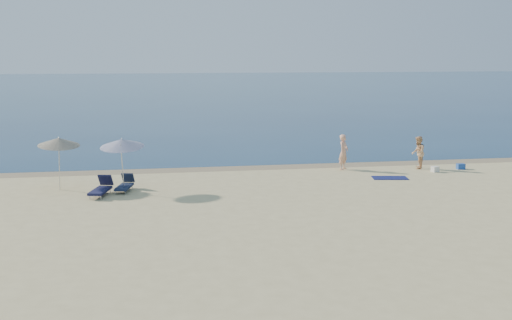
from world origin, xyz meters
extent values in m
plane|color=#C6B984|center=(0.00, 0.00, 0.00)|extent=(160.00, 160.00, 0.00)
cube|color=#0C2848|center=(0.00, 100.00, 0.00)|extent=(240.00, 160.00, 0.01)
cube|color=#847254|center=(0.00, 19.40, 0.00)|extent=(240.00, 1.60, 0.00)
imported|color=#E29E7F|center=(2.00, 18.04, 0.95)|extent=(0.79, 0.82, 1.89)
imported|color=tan|center=(6.04, 17.57, 0.89)|extent=(0.99, 1.07, 1.77)
cube|color=#0D1345|center=(3.57, 15.28, 0.01)|extent=(1.87, 1.25, 0.03)
cube|color=silver|center=(6.55, 16.49, 0.15)|extent=(0.41, 0.38, 0.29)
cube|color=#1E48A2|center=(8.28, 17.02, 0.15)|extent=(0.42, 0.30, 0.30)
cylinder|color=silver|center=(-9.52, 14.11, 1.10)|extent=(0.12, 0.36, 2.28)
cone|color=silver|center=(-9.52, 14.42, 2.22)|extent=(2.37, 2.39, 0.62)
sphere|color=silver|center=(-9.52, 14.42, 2.42)|extent=(0.07, 0.07, 0.07)
cylinder|color=silver|center=(-12.38, 15.17, 1.09)|extent=(0.14, 0.30, 2.27)
cone|color=beige|center=(-12.38, 15.43, 2.21)|extent=(2.43, 2.44, 0.57)
sphere|color=silver|center=(-12.38, 15.43, 2.41)|extent=(0.07, 0.07, 0.07)
cube|color=#141739|center=(-10.50, 13.60, 0.24)|extent=(1.00, 1.76, 0.11)
cube|color=#141739|center=(-10.30, 14.41, 0.56)|extent=(0.69, 0.54, 0.54)
cylinder|color=#A5A5AD|center=(-10.27, 13.55, 0.12)|extent=(0.03, 0.03, 0.24)
cube|color=#141E38|center=(-9.49, 14.36, 0.22)|extent=(0.87, 1.58, 0.10)
cube|color=#141E38|center=(-9.33, 15.09, 0.50)|extent=(0.62, 0.48, 0.48)
cylinder|color=#A5A5AD|center=(-9.28, 14.31, 0.11)|extent=(0.03, 0.03, 0.22)
camera|label=1|loc=(-8.47, -14.66, 6.25)|focal=45.00mm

